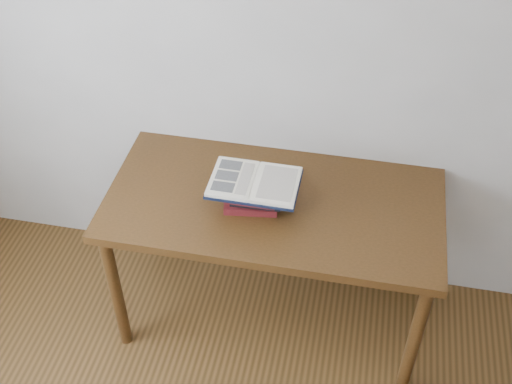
# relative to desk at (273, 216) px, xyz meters

# --- Properties ---
(room_shell) EXTENTS (3.54, 3.54, 2.62)m
(room_shell) POSITION_rel_desk_xyz_m (-0.17, -1.37, 0.93)
(room_shell) COLOR #A6A39D
(room_shell) RESTS_ON ground
(desk) EXTENTS (1.49, 0.74, 0.80)m
(desk) POSITION_rel_desk_xyz_m (0.00, 0.00, 0.00)
(desk) COLOR #4B2C12
(desk) RESTS_ON ground
(book_stack) EXTENTS (0.26, 0.18, 0.13)m
(book_stack) POSITION_rel_desk_xyz_m (-0.08, -0.04, 0.16)
(book_stack) COLOR maroon
(book_stack) RESTS_ON desk
(open_book) EXTENTS (0.38, 0.27, 0.03)m
(open_book) POSITION_rel_desk_xyz_m (-0.08, -0.05, 0.24)
(open_book) COLOR black
(open_book) RESTS_ON book_stack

